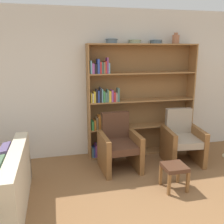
# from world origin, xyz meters

# --- Properties ---
(wall_back) EXTENTS (12.00, 0.06, 2.75)m
(wall_back) POSITION_xyz_m (0.00, 2.58, 1.38)
(wall_back) COLOR silver
(wall_back) RESTS_ON ground
(bookshelf) EXTENTS (2.08, 0.30, 2.12)m
(bookshelf) POSITION_xyz_m (0.35, 2.42, 1.03)
(bookshelf) COLOR olive
(bookshelf) RESTS_ON ground
(bowl_slate) EXTENTS (0.23, 0.23, 0.08)m
(bowl_slate) POSITION_xyz_m (-0.06, 2.39, 2.17)
(bowl_slate) COLOR slate
(bowl_slate) RESTS_ON bookshelf
(bowl_terracotta) EXTENTS (0.24, 0.24, 0.07)m
(bowl_terracotta) POSITION_xyz_m (0.37, 2.39, 2.16)
(bowl_terracotta) COLOR gray
(bowl_terracotta) RESTS_ON bookshelf
(bowl_stoneware) EXTENTS (0.23, 0.23, 0.07)m
(bowl_stoneware) POSITION_xyz_m (0.78, 2.39, 2.16)
(bowl_stoneware) COLOR slate
(bowl_stoneware) RESTS_ON bookshelf
(vase_tall) EXTENTS (0.13, 0.13, 0.20)m
(vase_tall) POSITION_xyz_m (1.17, 2.39, 2.21)
(vase_tall) COLOR #A36647
(vase_tall) RESTS_ON bookshelf
(armchair_leather) EXTENTS (0.67, 0.71, 0.95)m
(armchair_leather) POSITION_xyz_m (-0.06, 1.83, 0.42)
(armchair_leather) COLOR brown
(armchair_leather) RESTS_ON ground
(armchair_cushioned) EXTENTS (0.71, 0.74, 0.95)m
(armchair_cushioned) POSITION_xyz_m (1.13, 1.83, 0.42)
(armchair_cushioned) COLOR brown
(armchair_cushioned) RESTS_ON ground
(footstool) EXTENTS (0.33, 0.33, 0.38)m
(footstool) POSITION_xyz_m (0.56, 0.98, 0.30)
(footstool) COLOR brown
(footstool) RESTS_ON ground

